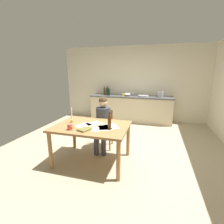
# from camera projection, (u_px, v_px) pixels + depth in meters

# --- Properties ---
(ground_plane) EXTENTS (5.20, 5.20, 0.04)m
(ground_plane) POSITION_uv_depth(u_px,v_px,m) (114.00, 148.00, 3.78)
(ground_plane) COLOR tan
(wall_back) EXTENTS (5.20, 0.12, 2.60)m
(wall_back) POSITION_uv_depth(u_px,v_px,m) (133.00, 84.00, 5.88)
(wall_back) COLOR silver
(wall_back) RESTS_ON ground
(kitchen_counter) EXTENTS (2.85, 0.64, 0.90)m
(kitchen_counter) POSITION_uv_depth(u_px,v_px,m) (131.00, 108.00, 5.75)
(kitchen_counter) COLOR beige
(kitchen_counter) RESTS_ON ground
(dining_table) EXTENTS (1.37, 0.98, 0.75)m
(dining_table) POSITION_uv_depth(u_px,v_px,m) (92.00, 130.00, 3.05)
(dining_table) COLOR #9E7042
(dining_table) RESTS_ON ground
(chair_at_table) EXTENTS (0.45, 0.45, 0.86)m
(chair_at_table) POSITION_uv_depth(u_px,v_px,m) (104.00, 127.00, 3.77)
(chair_at_table) COLOR #9E7042
(chair_at_table) RESTS_ON ground
(person_seated) EXTENTS (0.37, 0.62, 1.19)m
(person_seated) POSITION_uv_depth(u_px,v_px,m) (103.00, 120.00, 3.58)
(person_seated) COLOR #333842
(person_seated) RESTS_ON ground
(coffee_mug) EXTENTS (0.12, 0.08, 0.10)m
(coffee_mug) POSITION_uv_depth(u_px,v_px,m) (70.00, 127.00, 2.79)
(coffee_mug) COLOR #D84C3F
(coffee_mug) RESTS_ON dining_table
(candlestick) EXTENTS (0.06, 0.06, 0.31)m
(candlestick) POSITION_uv_depth(u_px,v_px,m) (72.00, 118.00, 3.19)
(candlestick) COLOR gold
(candlestick) RESTS_ON dining_table
(book_magazine) EXTENTS (0.24, 0.26, 0.03)m
(book_magazine) POSITION_uv_depth(u_px,v_px,m) (85.00, 129.00, 2.78)
(book_magazine) COLOR olive
(book_magazine) RESTS_ON dining_table
(paper_letter) EXTENTS (0.30, 0.35, 0.00)m
(paper_letter) POSITION_uv_depth(u_px,v_px,m) (105.00, 127.00, 2.93)
(paper_letter) COLOR white
(paper_letter) RESTS_ON dining_table
(paper_bill) EXTENTS (0.29, 0.34, 0.00)m
(paper_bill) POSITION_uv_depth(u_px,v_px,m) (84.00, 125.00, 3.03)
(paper_bill) COLOR white
(paper_bill) RESTS_ON dining_table
(paper_envelope) EXTENTS (0.33, 0.36, 0.00)m
(paper_envelope) POSITION_uv_depth(u_px,v_px,m) (112.00, 126.00, 2.98)
(paper_envelope) COLOR white
(paper_envelope) RESTS_ON dining_table
(paper_receipt) EXTENTS (0.33, 0.36, 0.00)m
(paper_receipt) POSITION_uv_depth(u_px,v_px,m) (98.00, 128.00, 2.86)
(paper_receipt) COLOR white
(paper_receipt) RESTS_ON dining_table
(paper_notice) EXTENTS (0.35, 0.36, 0.00)m
(paper_notice) POSITION_uv_depth(u_px,v_px,m) (105.00, 128.00, 2.90)
(paper_notice) COLOR white
(paper_notice) RESTS_ON dining_table
(paper_flyer) EXTENTS (0.34, 0.36, 0.00)m
(paper_flyer) POSITION_uv_depth(u_px,v_px,m) (94.00, 123.00, 3.14)
(paper_flyer) COLOR white
(paper_flyer) RESTS_ON dining_table
(wine_bottle_on_table) EXTENTS (0.06, 0.06, 0.31)m
(wine_bottle_on_table) POSITION_uv_depth(u_px,v_px,m) (109.00, 122.00, 2.81)
(wine_bottle_on_table) COLOR #593319
(wine_bottle_on_table) RESTS_ON dining_table
(sink_unit) EXTENTS (0.36, 0.36, 0.24)m
(sink_unit) POSITION_uv_depth(u_px,v_px,m) (143.00, 96.00, 5.53)
(sink_unit) COLOR #B2B7BC
(sink_unit) RESTS_ON kitchen_counter
(bottle_oil) EXTENTS (0.08, 0.08, 0.30)m
(bottle_oil) POSITION_uv_depth(u_px,v_px,m) (105.00, 91.00, 5.90)
(bottle_oil) COLOR #593319
(bottle_oil) RESTS_ON kitchen_counter
(bottle_vinegar) EXTENTS (0.08, 0.08, 0.32)m
(bottle_vinegar) POSITION_uv_depth(u_px,v_px,m) (107.00, 91.00, 5.87)
(bottle_vinegar) COLOR black
(bottle_vinegar) RESTS_ON kitchen_counter
(bottle_wine_red) EXTENTS (0.07, 0.07, 0.28)m
(bottle_wine_red) POSITION_uv_depth(u_px,v_px,m) (109.00, 92.00, 5.74)
(bottle_wine_red) COLOR black
(bottle_wine_red) RESTS_ON kitchen_counter
(mixing_bowl) EXTENTS (0.22, 0.22, 0.10)m
(mixing_bowl) POSITION_uv_depth(u_px,v_px,m) (127.00, 94.00, 5.67)
(mixing_bowl) COLOR white
(mixing_bowl) RESTS_ON kitchen_counter
(stovetop_kettle) EXTENTS (0.18, 0.18, 0.22)m
(stovetop_kettle) POSITION_uv_depth(u_px,v_px,m) (161.00, 94.00, 5.36)
(stovetop_kettle) COLOR #B7BABF
(stovetop_kettle) RESTS_ON kitchen_counter
(wine_glass_near_sink) EXTENTS (0.07, 0.07, 0.15)m
(wine_glass_near_sink) POSITION_uv_depth(u_px,v_px,m) (133.00, 92.00, 5.74)
(wine_glass_near_sink) COLOR silver
(wine_glass_near_sink) RESTS_ON kitchen_counter
(wine_glass_by_kettle) EXTENTS (0.07, 0.07, 0.15)m
(wine_glass_by_kettle) POSITION_uv_depth(u_px,v_px,m) (130.00, 92.00, 5.77)
(wine_glass_by_kettle) COLOR silver
(wine_glass_by_kettle) RESTS_ON kitchen_counter
(teacup_on_counter) EXTENTS (0.11, 0.08, 0.09)m
(teacup_on_counter) POSITION_uv_depth(u_px,v_px,m) (123.00, 95.00, 5.56)
(teacup_on_counter) COLOR #F2CC4C
(teacup_on_counter) RESTS_ON kitchen_counter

